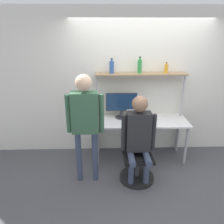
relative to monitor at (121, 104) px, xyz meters
name	(u,v)px	position (x,y,z in m)	size (l,w,h in m)	color
ground_plane	(141,166)	(0.34, -0.48, -1.03)	(12.00, 12.00, 0.00)	#4C4C51
wall_back	(139,84)	(0.34, 0.20, 0.32)	(8.00, 0.06, 2.70)	silver
desk	(140,124)	(0.34, -0.15, -0.35)	(1.71, 0.64, 0.76)	white
shelf_unit	(141,86)	(0.34, 0.04, 0.32)	(1.62, 0.25, 1.59)	#997A56
monitor	(121,104)	(0.00, 0.00, 0.00)	(0.57, 0.23, 0.47)	#333338
laptop	(136,119)	(0.25, -0.25, -0.20)	(0.35, 0.23, 0.23)	#BCBCC1
cell_phone	(154,123)	(0.55, -0.28, -0.26)	(0.07, 0.15, 0.01)	black
office_chair	(137,163)	(0.21, -0.78, -0.76)	(0.56, 0.56, 0.90)	black
person_seated	(139,134)	(0.21, -0.83, -0.19)	(0.53, 0.48, 1.42)	#38425B
person_standing	(85,116)	(-0.59, -0.81, 0.09)	(0.56, 0.24, 1.74)	#38425B
bottle_amber	(166,69)	(0.78, 0.04, 0.64)	(0.07, 0.07, 0.18)	gold
bottle_green	(140,66)	(0.31, 0.04, 0.68)	(0.07, 0.07, 0.29)	#2D8C3F
bottle_blue	(112,67)	(-0.18, 0.04, 0.67)	(0.08, 0.08, 0.26)	#335999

